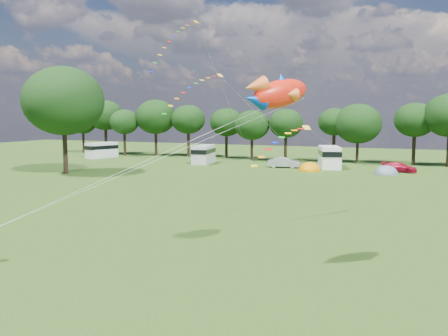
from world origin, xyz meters
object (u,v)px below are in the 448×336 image
at_px(campervan_c, 329,156).
at_px(tent_greyblue, 386,174).
at_px(campervan_a, 102,150).
at_px(fish_kite, 275,93).
at_px(car_b, 284,163).
at_px(car_c, 399,167).
at_px(tent_orange, 309,171).
at_px(big_tree, 63,101).
at_px(campervan_b, 204,154).

bearing_deg(campervan_c, tent_greyblue, -138.66).
height_order(campervan_a, fish_kite, fish_kite).
bearing_deg(car_b, campervan_c, -76.74).
bearing_deg(campervan_a, car_c, -74.08).
relative_size(campervan_a, tent_orange, 1.78).
xyz_separation_m(big_tree, campervan_b, (10.54, 18.08, -7.57)).
bearing_deg(fish_kite, big_tree, 89.34).
height_order(campervan_b, tent_greyblue, campervan_b).
relative_size(car_b, tent_greyblue, 1.26).
height_order(campervan_c, tent_greyblue, campervan_c).
relative_size(campervan_a, tent_greyblue, 1.76).
height_order(car_b, campervan_b, campervan_b).
xyz_separation_m(car_c, campervan_a, (-47.62, 1.88, 0.76)).
xyz_separation_m(campervan_a, campervan_c, (38.39, -0.42, 0.20)).
relative_size(big_tree, campervan_a, 2.32).
height_order(campervan_c, tent_orange, campervan_c).
xyz_separation_m(campervan_c, fish_kite, (6.17, -45.55, 6.86)).
bearing_deg(tent_greyblue, campervan_a, 173.64).
xyz_separation_m(big_tree, tent_greyblue, (37.07, 14.59, -9.00)).
bearing_deg(fish_kite, car_b, 51.43).
xyz_separation_m(car_b, fish_kite, (11.99, -43.27, 7.73)).
bearing_deg(campervan_c, car_c, -116.76).
bearing_deg(campervan_b, big_tree, 140.23).
height_order(campervan_a, tent_orange, campervan_a).
height_order(big_tree, campervan_a, big_tree).
distance_m(car_b, campervan_a, 32.68).
bearing_deg(car_c, campervan_b, 102.11).
distance_m(big_tree, tent_greyblue, 40.84).
distance_m(campervan_a, campervan_c, 38.39).
xyz_separation_m(big_tree, tent_orange, (27.50, 14.60, -9.00)).
relative_size(car_c, campervan_c, 0.64).
relative_size(tent_greyblue, fish_kite, 0.89).
bearing_deg(campervan_b, fish_kite, -160.32).
bearing_deg(campervan_a, tent_orange, -79.80).
relative_size(big_tree, tent_greyblue, 4.07).
distance_m(tent_orange, tent_greyblue, 9.57).
distance_m(campervan_a, tent_greyblue, 46.63).
xyz_separation_m(tent_greyblue, fish_kite, (-1.76, -40.81, 8.43)).
bearing_deg(big_tree, campervan_c, 33.56).
relative_size(campervan_c, tent_greyblue, 2.01).
height_order(car_b, fish_kite, fish_kite).
bearing_deg(big_tree, campervan_b, 59.76).
height_order(car_c, tent_orange, car_c).
bearing_deg(car_c, campervan_c, 93.58).
distance_m(campervan_a, tent_orange, 37.13).
relative_size(campervan_c, tent_orange, 2.04).
height_order(big_tree, car_c, big_tree).
distance_m(campervan_c, tent_greyblue, 9.37).
bearing_deg(car_b, tent_greyblue, -108.30).
relative_size(campervan_c, fish_kite, 1.79).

